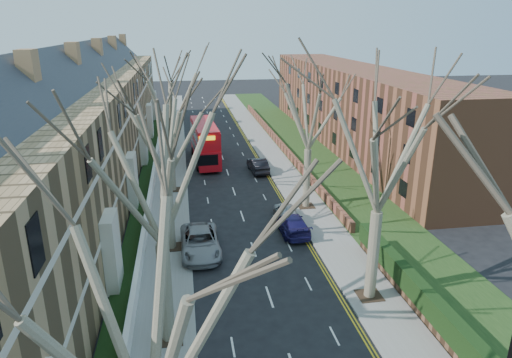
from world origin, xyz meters
name	(u,v)px	position (x,y,z in m)	size (l,w,h in m)	color
pavement_left	(172,159)	(-6.00, 39.00, 0.06)	(3.00, 102.00, 0.12)	slate
pavement_right	(272,155)	(6.00, 39.00, 0.06)	(3.00, 102.00, 0.12)	slate
terrace_left	(85,130)	(-13.65, 31.00, 5.53)	(9.70, 78.00, 13.60)	olive
flats_right	(352,106)	(17.46, 43.00, 4.98)	(13.97, 54.00, 10.00)	brown
wall_hedge_right	(464,346)	(7.70, 2.00, 1.12)	(0.70, 24.00, 1.80)	brown
front_wall_left	(154,176)	(-7.65, 31.00, 0.62)	(0.30, 78.00, 1.00)	white
grass_verge_right	(307,152)	(10.50, 39.00, 0.15)	(6.00, 102.00, 0.06)	#1A3513
tree_left_near	(138,299)	(-5.70, -4.00, 8.93)	(9.80, 9.80, 13.73)	brown
tree_left_mid	(156,157)	(-5.70, 6.00, 9.56)	(10.50, 10.50, 14.71)	brown
tree_left_far	(163,120)	(-5.70, 16.00, 9.24)	(10.15, 10.15, 14.22)	brown
tree_left_dist	(167,90)	(-5.70, 28.00, 9.56)	(10.50, 10.50, 14.71)	brown
tree_right_mid	(384,137)	(5.70, 8.00, 9.56)	(10.50, 10.50, 14.71)	brown
tree_right_far	(310,101)	(5.70, 22.00, 9.24)	(10.15, 10.15, 14.22)	brown
double_decker_bus	(205,144)	(-2.11, 37.41, 2.17)	(3.10, 10.62, 4.41)	red
car_left_far	(200,242)	(-3.70, 15.13, 0.80)	(2.65, 5.74, 1.60)	gray
car_right_near	(292,224)	(3.31, 17.32, 0.72)	(2.01, 4.94, 1.43)	#1D1753
car_right_mid	(287,213)	(3.36, 19.34, 0.74)	(1.76, 4.36, 1.49)	gray
car_right_far	(258,165)	(3.27, 32.67, 0.76)	(1.61, 4.61, 1.52)	black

